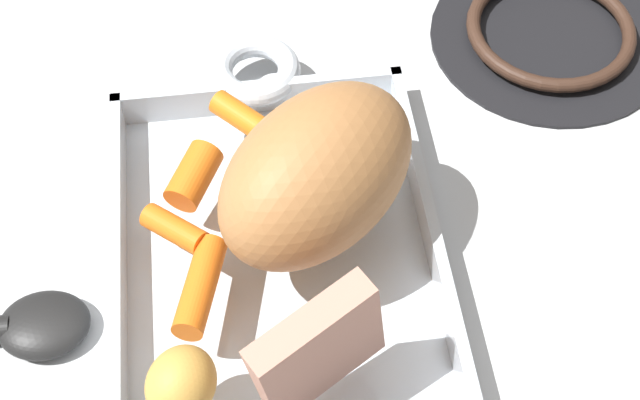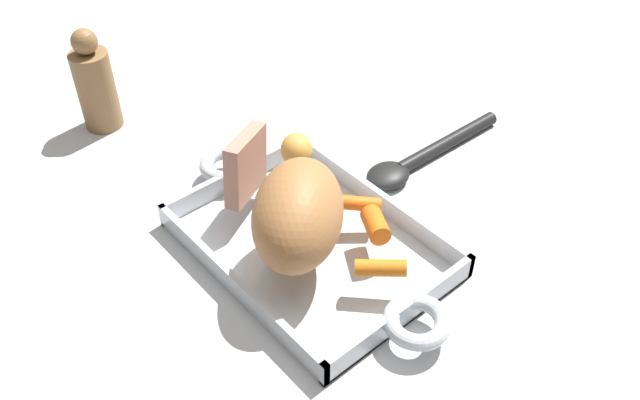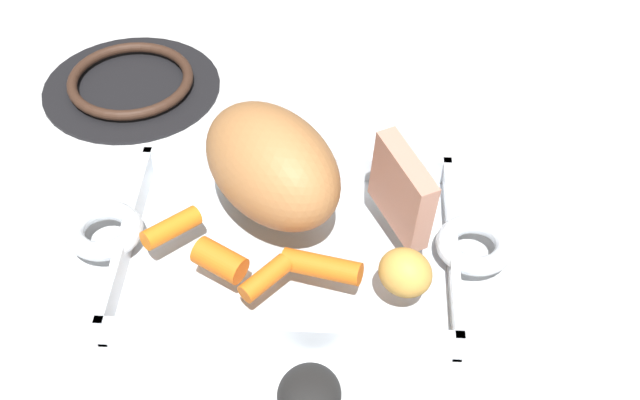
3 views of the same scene
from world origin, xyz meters
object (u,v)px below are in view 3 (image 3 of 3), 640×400
object	(u,v)px
roast_slice_outer	(402,191)
stove_burner_rear	(131,83)
roasting_dish	(289,248)
baby_carrot_center_left	(220,260)
potato_golden_large	(405,273)
pork_roast	(272,166)
baby_carrot_center_right	(322,266)
baby_carrot_short	(171,228)
baby_carrot_southeast	(265,278)

from	to	relation	value
roast_slice_outer	stove_burner_rear	xyz separation A→B (m)	(0.28, -0.22, -0.06)
roasting_dish	stove_burner_rear	distance (m)	0.30
baby_carrot_center_left	stove_burner_rear	xyz separation A→B (m)	(0.14, -0.29, -0.04)
baby_carrot_center_left	potato_golden_large	world-z (taller)	potato_golden_large
pork_roast	baby_carrot_center_right	world-z (taller)	pork_roast
roast_slice_outer	potato_golden_large	xyz separation A→B (m)	(-0.00, 0.08, -0.02)
roast_slice_outer	potato_golden_large	distance (m)	0.08
pork_roast	roast_slice_outer	world-z (taller)	pork_roast
baby_carrot_center_right	baby_carrot_short	bearing A→B (deg)	-16.43
pork_roast	roast_slice_outer	distance (m)	0.11
pork_roast	potato_golden_large	xyz separation A→B (m)	(-0.11, 0.09, -0.03)
roast_slice_outer	potato_golden_large	size ratio (longest dim) A/B	1.71
baby_carrot_southeast	roast_slice_outer	bearing A→B (deg)	-144.66
baby_carrot_short	stove_burner_rear	distance (m)	0.27
baby_carrot_center_left	baby_carrot_southeast	world-z (taller)	baby_carrot_center_left
potato_golden_large	stove_burner_rear	bearing A→B (deg)	-46.29
baby_carrot_southeast	baby_carrot_center_left	bearing A→B (deg)	-20.27
pork_roast	roasting_dish	bearing A→B (deg)	117.30
baby_carrot_southeast	potato_golden_large	distance (m)	0.11
roasting_dish	pork_roast	xyz separation A→B (m)	(0.01, -0.03, 0.07)
roasting_dish	baby_carrot_short	distance (m)	0.10
baby_carrot_center_right	baby_carrot_center_left	bearing A→B (deg)	-0.19
roast_slice_outer	baby_carrot_center_left	distance (m)	0.16
pork_roast	baby_carrot_center_right	distance (m)	0.10
stove_burner_rear	roasting_dish	bearing A→B (deg)	128.37
baby_carrot_center_right	roast_slice_outer	bearing A→B (deg)	-135.40
pork_roast	baby_carrot_center_left	size ratio (longest dim) A/B	3.39
roasting_dish	baby_carrot_southeast	bearing A→B (deg)	78.07
roast_slice_outer	baby_carrot_center_right	size ratio (longest dim) A/B	1.15
baby_carrot_short	baby_carrot_center_right	world-z (taller)	baby_carrot_center_right
pork_roast	baby_carrot_short	size ratio (longest dim) A/B	2.74
baby_carrot_center_right	potato_golden_large	size ratio (longest dim) A/B	1.49
roasting_dish	baby_carrot_center_right	distance (m)	0.07
baby_carrot_short	baby_carrot_center_right	distance (m)	0.14
roasting_dish	baby_carrot_southeast	size ratio (longest dim) A/B	8.58
pork_roast	baby_carrot_southeast	distance (m)	0.10
roast_slice_outer	stove_burner_rear	bearing A→B (deg)	-38.18
baby_carrot_center_right	pork_roast	bearing A→B (deg)	-59.30
roasting_dish	baby_carrot_short	bearing A→B (deg)	6.35
baby_carrot_short	stove_burner_rear	size ratio (longest dim) A/B	0.28
baby_carrot_southeast	potato_golden_large	world-z (taller)	potato_golden_large
baby_carrot_southeast	baby_carrot_center_right	size ratio (longest dim) A/B	0.69
baby_carrot_southeast	stove_burner_rear	size ratio (longest dim) A/B	0.24
roast_slice_outer	baby_carrot_southeast	bearing A→B (deg)	35.34
baby_carrot_short	stove_burner_rear	bearing A→B (deg)	-70.14
baby_carrot_center_left	pork_roast	bearing A→B (deg)	-115.62
roast_slice_outer	baby_carrot_center_left	xyz separation A→B (m)	(0.15, 0.06, -0.03)
roasting_dish	baby_carrot_short	world-z (taller)	baby_carrot_short
roasting_dish	roast_slice_outer	distance (m)	0.11
baby_carrot_center_left	stove_burner_rear	world-z (taller)	baby_carrot_center_left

